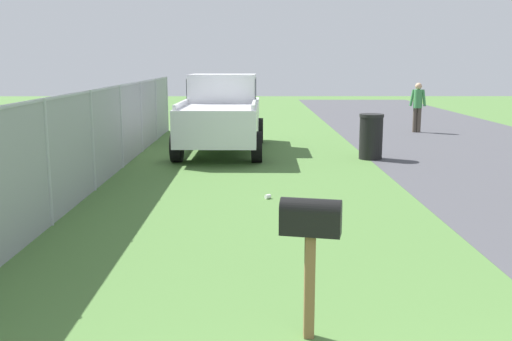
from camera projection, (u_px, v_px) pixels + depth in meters
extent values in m
cube|color=brown|center=(309.00, 287.00, 5.12)|extent=(0.09, 0.09, 0.96)
cube|color=black|center=(311.00, 222.00, 5.01)|extent=(0.31, 0.56, 0.22)
cylinder|color=black|center=(311.00, 210.00, 4.99)|extent=(0.31, 0.56, 0.20)
cube|color=red|center=(310.00, 212.00, 5.11)|extent=(0.02, 0.04, 0.18)
cube|color=silver|center=(222.00, 120.00, 15.80)|extent=(5.21, 2.09, 0.90)
cube|color=silver|center=(223.00, 88.00, 16.26)|extent=(1.80, 1.85, 0.76)
cube|color=black|center=(223.00, 88.00, 16.26)|extent=(1.75, 1.89, 0.53)
cube|color=silver|center=(182.00, 104.00, 14.61)|extent=(2.69, 0.14, 0.12)
cube|color=silver|center=(254.00, 104.00, 14.57)|extent=(2.69, 0.14, 0.12)
cylinder|color=black|center=(194.00, 130.00, 17.59)|extent=(0.77, 0.28, 0.76)
cylinder|color=black|center=(259.00, 131.00, 17.55)|extent=(0.77, 0.28, 0.76)
cylinder|color=black|center=(177.00, 147.00, 14.24)|extent=(0.77, 0.28, 0.76)
cylinder|color=black|center=(257.00, 147.00, 14.20)|extent=(0.77, 0.28, 0.76)
cylinder|color=black|center=(371.00, 138.00, 14.65)|extent=(0.58, 0.58, 1.06)
cylinder|color=black|center=(372.00, 116.00, 14.55)|extent=(0.61, 0.61, 0.08)
cylinder|color=#4C4238|center=(415.00, 120.00, 20.25)|extent=(0.14, 0.14, 0.85)
cylinder|color=#4C4238|center=(419.00, 120.00, 20.21)|extent=(0.14, 0.14, 0.85)
cylinder|color=#3F8C4C|center=(418.00, 99.00, 20.09)|extent=(0.30, 0.30, 0.64)
sphere|color=tan|center=(419.00, 86.00, 20.01)|extent=(0.23, 0.23, 0.23)
cylinder|color=#3F8C4C|center=(412.00, 98.00, 20.15)|extent=(0.09, 0.17, 0.58)
cylinder|color=#3F8C4C|center=(424.00, 98.00, 20.03)|extent=(0.09, 0.17, 0.58)
cylinder|color=#9EA3A8|center=(48.00, 163.00, 8.59)|extent=(0.07, 0.07, 1.92)
cylinder|color=#9EA3A8|center=(92.00, 141.00, 10.98)|extent=(0.07, 0.07, 1.92)
cylinder|color=#9EA3A8|center=(121.00, 127.00, 13.37)|extent=(0.07, 0.07, 1.92)
cylinder|color=#9EA3A8|center=(141.00, 117.00, 15.75)|extent=(0.07, 0.07, 1.92)
cylinder|color=#9EA3A8|center=(156.00, 110.00, 18.14)|extent=(0.07, 0.07, 1.92)
cylinder|color=#9EA3A8|center=(167.00, 104.00, 20.52)|extent=(0.07, 0.07, 1.92)
cube|color=#9EA3A8|center=(106.00, 88.00, 12.00)|extent=(16.99, 0.04, 0.04)
cube|color=gray|center=(108.00, 133.00, 12.17)|extent=(16.99, 0.01, 1.92)
cylinder|color=white|center=(268.00, 197.00, 10.46)|extent=(0.12, 0.13, 0.08)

